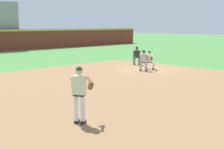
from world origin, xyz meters
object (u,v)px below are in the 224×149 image
at_px(first_base_bag, 146,69).
at_px(umpire, 137,55).
at_px(first_baseman, 150,59).
at_px(baserunner, 144,60).
at_px(pitcher, 80,91).
at_px(baseball, 137,81).

height_order(first_base_bag, umpire, umpire).
xyz_separation_m(first_baseman, baserunner, (-0.93, -0.21, 0.06)).
relative_size(pitcher, umpire, 1.27).
distance_m(baseball, umpire, 7.42).
bearing_deg(baseball, pitcher, -153.49).
xyz_separation_m(pitcher, baserunner, (10.50, 5.82, -0.27)).
bearing_deg(umpire, baserunner, -132.08).
distance_m(first_base_bag, umpire, 2.61).
xyz_separation_m(first_baseman, umpire, (1.28, 2.25, 0.06)).
xyz_separation_m(first_base_bag, baserunner, (-0.79, -0.40, 0.75)).
height_order(baseball, first_baseman, first_baseman).
bearing_deg(pitcher, first_baseman, 27.79).
relative_size(pitcher, first_baseman, 1.39).
relative_size(baseball, first_baseman, 0.06).
xyz_separation_m(pitcher, first_baseman, (11.43, 6.03, -0.33)).
xyz_separation_m(pitcher, umpire, (12.71, 8.27, -0.27)).
xyz_separation_m(baseball, baserunner, (3.44, 2.30, 0.76)).
bearing_deg(pitcher, first_base_bag, 28.87).
height_order(pitcher, umpire, pitcher).
relative_size(first_base_bag, umpire, 0.26).
distance_m(baseball, baserunner, 4.21).
relative_size(baseball, umpire, 0.05).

